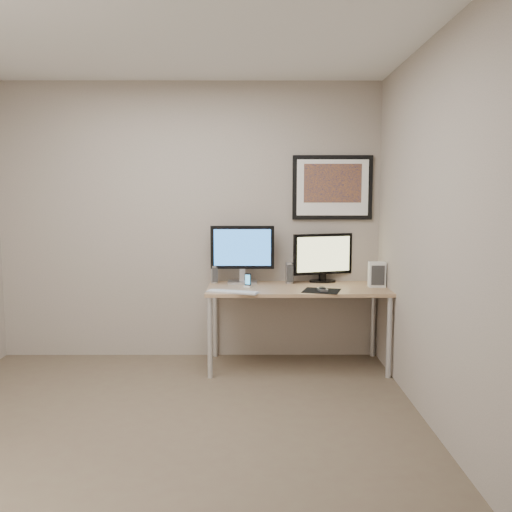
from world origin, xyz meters
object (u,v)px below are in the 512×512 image
Objects in this scene: phone_dock at (248,280)px; speaker_left at (214,274)px; framed_art at (332,187)px; monitor_tv at (323,256)px; monitor_large at (242,252)px; desk at (297,294)px; fan_unit at (377,274)px; keyboard at (233,292)px; speaker_right at (290,273)px.

speaker_left is at bearing 165.87° from phone_dock.
framed_art is at bearing 44.73° from phone_dock.
phone_dock is (-0.70, -0.27, -0.18)m from monitor_tv.
monitor_large is 4.69× the size of phone_dock.
phone_dock is (-0.44, -0.00, 0.13)m from desk.
fan_unit is at bearing -9.17° from monitor_large.
phone_dock is 0.31m from keyboard.
speaker_right is at bearing 168.59° from fan_unit.
framed_art is 4.56× the size of speaker_left.
desk is 0.74m from fan_unit.
speaker_left reaches higher than keyboard.
desk is 0.80m from speaker_left.
speaker_left reaches higher than phone_dock.
desk is 0.49m from monitor_tv.
fan_unit is at bearing -40.55° from framed_art.
phone_dock is (0.05, -0.22, -0.24)m from monitor_large.
desk is 3.60× the size of keyboard.
fan_unit is (1.28, 0.30, 0.10)m from keyboard.
monitor_tv is (0.26, 0.27, 0.31)m from desk.
monitor_large reaches higher than keyboard.
monitor_large is 0.58m from keyboard.
keyboard reaches higher than desk.
phone_dock is at bearing -49.76° from speaker_left.
monitor_tv reaches higher than fan_unit.
speaker_right is (0.44, -0.01, -0.20)m from monitor_large.
monitor_large is at bearing 166.83° from monitor_tv.
framed_art reaches higher than monitor_large.
monitor_tv is at bearing -11.27° from speaker_left.
framed_art is 1.27× the size of monitor_large.
keyboard is 1.32m from fan_unit.
keyboard is (-0.07, -0.50, -0.29)m from monitor_large.
fan_unit is at bearing -46.38° from monitor_tv.
framed_art reaches higher than phone_dock.
speaker_right is 0.71m from keyboard.
framed_art is 1.41m from keyboard.
keyboard is at bearing -153.70° from desk.
framed_art is 3.35× the size of fan_unit.
desk is at bearing 22.24° from phone_dock.
speaker_right is 0.79m from fan_unit.
speaker_left is 1.49m from fan_unit.
monitor_tv is at bearing 43.10° from phone_dock.
keyboard is 1.99× the size of fan_unit.
desk is at bearing -151.31° from monitor_tv.
monitor_tv is at bearing 51.73° from keyboard.
desk is at bearing -176.46° from fan_unit.
framed_art is 1.04m from monitor_large.
desk is at bearing -30.39° from speaker_left.
monitor_large reaches higher than monitor_tv.
speaker_right reaches higher than desk.
speaker_left is (-1.02, -0.05, -0.16)m from monitor_tv.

